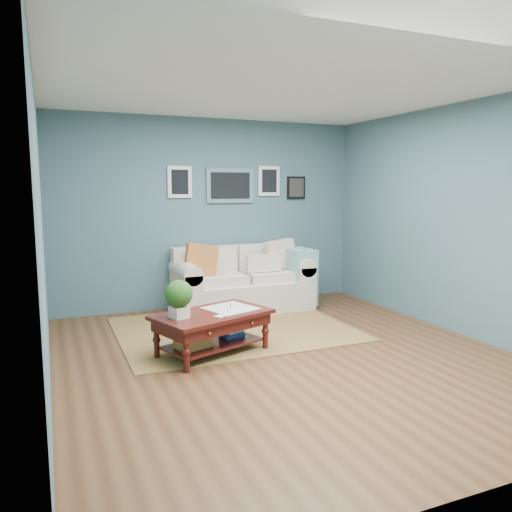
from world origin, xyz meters
TOP-DOWN VIEW (x-y plane):
  - room_shell at (0.01, 0.06)m, footprint 5.00×5.02m
  - area_rug at (-0.16, 1.15)m, footprint 2.74×2.20m
  - loveseat at (0.38, 2.03)m, footprint 1.94×0.88m
  - coffee_table at (-0.74, 0.37)m, footprint 1.34×1.04m

SIDE VIEW (x-z plane):
  - area_rug at x=-0.16m, z-range 0.00..0.01m
  - coffee_table at x=-0.74m, z-range -0.05..0.78m
  - loveseat at x=0.38m, z-range -0.09..0.90m
  - room_shell at x=0.01m, z-range 0.01..2.71m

